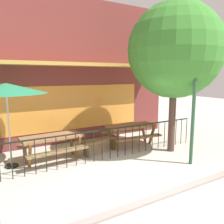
# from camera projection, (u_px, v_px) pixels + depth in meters

# --- Properties ---
(ground) EXTENTS (40.00, 40.00, 0.00)m
(ground) POSITION_uv_depth(u_px,v_px,m) (151.00, 188.00, 5.30)
(ground) COLOR #B2AFA3
(pub_storefront) EXTENTS (8.43, 1.35, 5.47)m
(pub_storefront) POSITION_uv_depth(u_px,v_px,m) (74.00, 72.00, 8.88)
(pub_storefront) COLOR #3E1518
(pub_storefront) RESTS_ON ground
(patio_fence_front) EXTENTS (7.11, 0.04, 0.97)m
(patio_fence_front) POSITION_uv_depth(u_px,v_px,m) (106.00, 139.00, 7.00)
(patio_fence_front) COLOR black
(patio_fence_front) RESTS_ON ground
(picnic_table_left) EXTENTS (1.86, 1.45, 0.79)m
(picnic_table_left) POSITION_uv_depth(u_px,v_px,m) (52.00, 141.00, 6.92)
(picnic_table_left) COLOR #915E3F
(picnic_table_left) RESTS_ON ground
(picnic_table_right) EXTENTS (1.90, 1.50, 0.79)m
(picnic_table_right) POSITION_uv_depth(u_px,v_px,m) (131.00, 129.00, 8.42)
(picnic_table_right) COLOR #915A3A
(picnic_table_right) RESTS_ON ground
(patio_umbrella) EXTENTS (2.18, 2.18, 2.38)m
(patio_umbrella) POSITION_uv_depth(u_px,v_px,m) (6.00, 89.00, 6.19)
(patio_umbrella) COLOR black
(patio_umbrella) RESTS_ON ground
(patio_bench) EXTENTS (1.44, 0.58, 0.48)m
(patio_bench) POSITION_uv_depth(u_px,v_px,m) (100.00, 143.00, 7.67)
(patio_bench) COLOR brown
(patio_bench) RESTS_ON ground
(street_tree) EXTENTS (3.08, 3.08, 4.92)m
(street_tree) POSITION_uv_depth(u_px,v_px,m) (175.00, 51.00, 7.38)
(street_tree) COLOR #4B332C
(street_tree) RESTS_ON ground
(street_lamp) EXTENTS (0.28, 0.28, 4.13)m
(street_lamp) POSITION_uv_depth(u_px,v_px,m) (196.00, 72.00, 6.33)
(street_lamp) COLOR #295037
(street_lamp) RESTS_ON ground
(curb_edge) EXTENTS (11.81, 0.20, 0.11)m
(curb_edge) POSITION_uv_depth(u_px,v_px,m) (164.00, 197.00, 4.93)
(curb_edge) COLOR gray
(curb_edge) RESTS_ON ground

